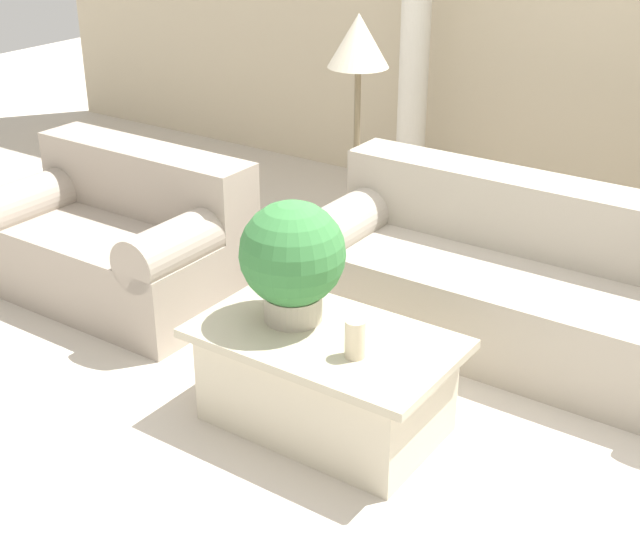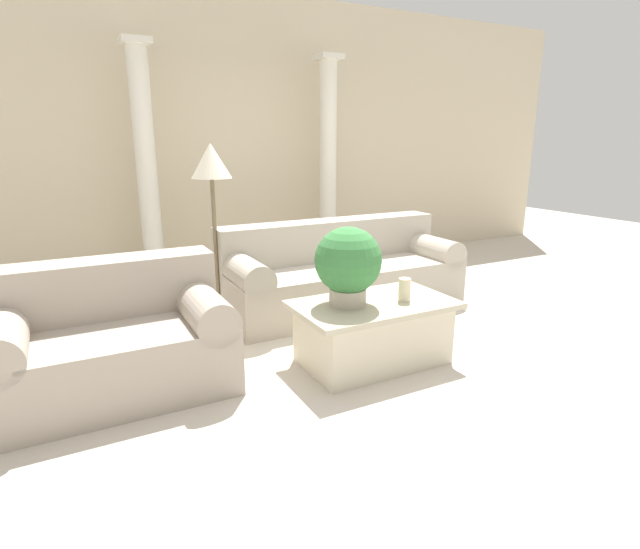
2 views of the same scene
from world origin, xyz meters
TOP-DOWN VIEW (x-y plane):
  - ground_plane at (0.00, 0.00)m, footprint 16.00×16.00m
  - sofa_long at (0.31, 0.89)m, footprint 2.28×0.86m
  - loveseat at (-1.81, 0.13)m, footprint 1.43×0.86m
  - coffee_table at (-0.11, -0.31)m, footprint 1.14×0.67m
  - potted_plant at (-0.30, -0.27)m, footprint 0.46×0.46m
  - pillar_candle at (0.09, -0.39)m, footprint 0.09×0.09m
  - floor_lamp at (-0.84, 1.08)m, footprint 0.34×0.34m
  - column_left at (-1.16, 2.32)m, footprint 0.28×0.28m

SIDE VIEW (x-z plane):
  - ground_plane at x=0.00m, z-range 0.00..0.00m
  - coffee_table at x=-0.11m, z-range 0.01..0.47m
  - sofa_long at x=0.31m, z-range -0.08..0.74m
  - loveseat at x=-1.81m, z-range -0.07..0.75m
  - pillar_candle at x=0.09m, z-range 0.46..0.63m
  - potted_plant at x=-0.30m, z-range 0.48..1.03m
  - column_left at x=-1.16m, z-range 0.03..2.55m
  - floor_lamp at x=-0.84m, z-range 0.54..2.08m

